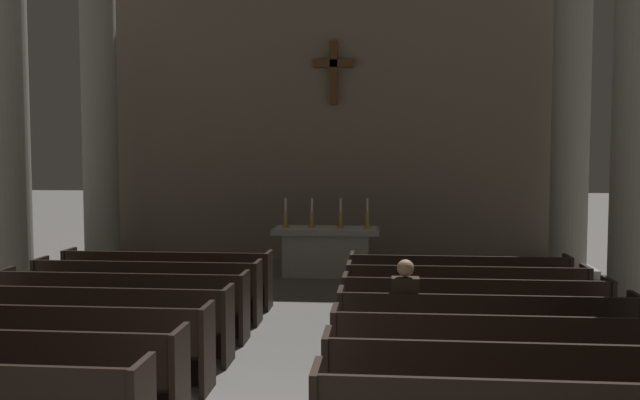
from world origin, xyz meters
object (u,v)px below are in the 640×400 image
Objects in this scene: pew_left_row_5 at (122,305)px; pew_left_row_6 at (147,291)px; pew_right_row_5 at (474,312)px; candlestick_inner_right at (341,218)px; altar at (326,250)px; candlestick_inner_left at (312,218)px; pew_left_row_4 at (92,323)px; pew_right_row_6 at (466,297)px; column_right_third at (571,109)px; column_left_third at (100,112)px; pew_right_row_3 at (500,357)px; pew_left_row_7 at (167,279)px; pew_left_row_3 at (54,345)px; pew_right_row_2 at (518,390)px; column_right_second at (639,94)px; candlestick_outer_right at (367,219)px; pew_left_row_2 at (4,374)px; candlestick_outer_left at (286,218)px; pew_right_row_7 at (458,284)px; lone_worshipper at (405,311)px; pew_right_row_4 at (485,332)px; column_left_second at (4,98)px.

pew_left_row_5 is 0.99m from pew_left_row_6.
candlestick_inner_right reaches higher than pew_right_row_5.
candlestick_inner_left reaches higher than altar.
pew_right_row_6 is (4.75, 1.98, 0.00)m from pew_left_row_4.
column_right_third is 5.20m from candlestick_inner_right.
column_left_third is at bearing 143.01° from pew_right_row_5.
candlestick_inner_left reaches higher than pew_right_row_3.
pew_left_row_7 is (0.00, 1.98, 0.00)m from pew_left_row_5.
pew_left_row_3 is 1.00× the size of pew_left_row_5.
pew_left_row_7 is (0.00, 0.99, 0.00)m from pew_left_row_6.
column_left_third is 5.20m from candlestick_inner_left.
pew_right_row_2 is at bearing -22.65° from pew_left_row_4.
candlestick_outer_right is at bearing 140.53° from column_right_second.
altar is (-2.38, 4.16, 0.06)m from pew_right_row_6.
pew_left_row_7 is (0.00, 2.97, 0.00)m from pew_left_row_4.
pew_left_row_2 is at bearing -111.65° from candlestick_outer_right.
column_right_second is at bearing 13.42° from pew_left_row_5.
candlestick_outer_left is (1.53, 8.13, 0.72)m from pew_left_row_2.
pew_left_row_2 is 5.67× the size of candlestick_inner_right.
column_right_second reaches higher than pew_left_row_7.
pew_right_row_7 is 2.61× the size of lone_worshipper.
pew_right_row_4 is 0.49× the size of column_left_second.
pew_left_row_7 is at bearing 90.00° from pew_left_row_5.
candlestick_inner_right is (-4.68, 3.40, -2.24)m from column_right_second.
pew_right_row_4 is (4.75, -0.99, 0.00)m from pew_left_row_5.
pew_left_row_7 is at bearing 5.00° from column_left_second.
column_right_third is at bearing 73.00° from pew_right_row_2.
column_right_second is at bearing -36.00° from candlestick_inner_right.
pew_left_row_7 is 5.15m from pew_right_row_5.
candlestick_inner_right is (1.15, 0.00, 0.00)m from candlestick_outer_left.
pew_right_row_7 is (0.00, 2.97, 0.00)m from pew_right_row_4.
pew_left_row_5 is 5.67× the size of candlestick_inner_right.
lone_worshipper reaches higher than pew_right_row_7.
pew_right_row_2 is (4.75, 0.00, 0.00)m from pew_left_row_2.
pew_left_row_2 is 6.87m from pew_right_row_7.
pew_right_row_5 is at bearing 90.00° from pew_right_row_3.
column_right_third is at bearing 45.65° from pew_left_row_3.
pew_left_row_5 is 5.85m from candlestick_inner_right.
column_left_second reaches higher than candlestick_inner_left.
pew_right_row_7 is 3.96m from altar.
column_left_third is at bearing 159.18° from column_right_second.
pew_left_row_2 and pew_right_row_7 have the same top height.
pew_right_row_5 is (0.00, 2.97, 0.00)m from pew_right_row_2.
column_left_second is 1.00× the size of column_right_third.
column_right_second is (7.36, 1.75, 2.97)m from pew_left_row_5.
pew_left_row_6 and pew_right_row_3 have the same top height.
pew_right_row_3 is 7.52m from altar.
pew_left_row_7 is 1.00× the size of pew_right_row_2.
column_right_third is (7.36, 3.56, 2.97)m from pew_left_row_7.
pew_left_row_2 is 8.77m from candlestick_outer_right.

